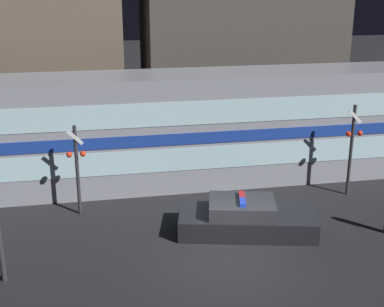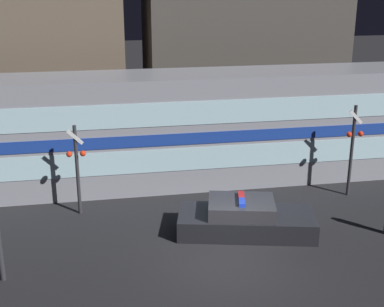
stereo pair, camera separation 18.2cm
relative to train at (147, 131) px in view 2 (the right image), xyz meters
The scene contains 7 objects.
ground_plane 7.45m from the train, 76.03° to the right, with size 120.00×120.00×0.00m, color black.
train is the anchor object (origin of this frame).
police_car 6.05m from the train, 61.67° to the right, with size 4.86×2.89×1.27m.
crossing_signal_near 8.11m from the train, 19.45° to the right, with size 0.69×0.30×3.64m.
crossing_signal_far 3.78m from the train, 137.43° to the right, with size 0.69×0.30×3.33m.
building_left 7.79m from the train, 118.61° to the left, with size 6.26×5.91×7.52m.
building_center 9.77m from the train, 50.56° to the left, with size 10.26×5.06×10.38m.
Camera 2 is at (-3.70, -13.95, 8.23)m, focal length 50.00 mm.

